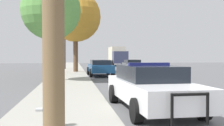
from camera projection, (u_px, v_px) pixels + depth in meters
name	position (u px, v px, depth m)	size (l,w,h in m)	color
sidewalk_left	(61.00, 118.00, 7.43)	(3.00, 110.00, 0.13)	#99968C
police_car	(151.00, 86.00, 8.94)	(2.25, 5.37, 1.50)	white
fire_hydrant	(48.00, 108.00, 6.29)	(0.53, 0.23, 0.80)	#B7BCC1
traffic_light	(75.00, 37.00, 33.05)	(3.21, 0.35, 5.30)	#424247
car_background_oncoming	(133.00, 65.00, 31.82)	(1.98, 4.23, 1.23)	#474C51
car_background_midblock	(100.00, 67.00, 23.47)	(2.04, 4.61, 1.35)	navy
box_truck	(117.00, 56.00, 46.14)	(2.58, 7.84, 3.11)	#333856
tree_sidewalk_near	(51.00, 10.00, 18.02)	(3.83, 3.83, 6.43)	brown
tree_sidewalk_mid	(76.00, 17.00, 27.30)	(4.93, 4.93, 7.84)	brown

